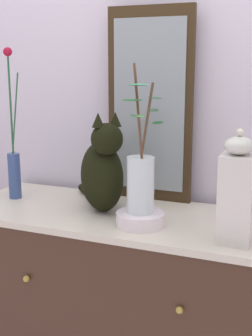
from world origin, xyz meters
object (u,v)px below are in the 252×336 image
(sideboard, at_px, (126,324))
(jar_lidded_porcelain, at_px, (237,192))
(vase_slim_green, at_px, (14,163))
(bowl_porcelain, at_px, (140,219))
(vase_glass_clear, at_px, (141,180))
(mirror_leaning, at_px, (150,106))
(cat_sitting, at_px, (102,171))

(sideboard, bearing_deg, jar_lidded_porcelain, -17.22)
(sideboard, height_order, vase_slim_green, vase_slim_green)
(bowl_porcelain, bearing_deg, vase_glass_clear, 6.28)
(vase_slim_green, xyz_separation_m, jar_lidded_porcelain, (0.95, -0.15, 0.01))
(jar_lidded_porcelain, bearing_deg, mirror_leaning, 139.33)
(sideboard, relative_size, bowl_porcelain, 7.68)
(cat_sitting, relative_size, bowl_porcelain, 2.28)
(vase_slim_green, xyz_separation_m, bowl_porcelain, (0.62, -0.12, -0.13))
(vase_glass_clear, bearing_deg, bowl_porcelain, -173.72)
(sideboard, xyz_separation_m, bowl_porcelain, (0.10, -0.10, 0.50))
(vase_slim_green, height_order, jar_lidded_porcelain, vase_slim_green)
(cat_sitting, distance_m, jar_lidded_porcelain, 0.55)
(vase_slim_green, bearing_deg, sideboard, -2.02)
(mirror_leaning, bearing_deg, sideboard, -92.85)
(sideboard, bearing_deg, bowl_porcelain, -46.55)
(vase_slim_green, distance_m, bowl_porcelain, 0.64)
(vase_glass_clear, bearing_deg, jar_lidded_porcelain, -5.52)
(mirror_leaning, xyz_separation_m, cat_sitting, (-0.11, -0.23, -0.23))
(vase_slim_green, bearing_deg, jar_lidded_porcelain, -9.09)
(vase_glass_clear, relative_size, jar_lidded_porcelain, 1.40)
(jar_lidded_porcelain, bearing_deg, bowl_porcelain, 174.51)
(sideboard, bearing_deg, cat_sitting, -179.88)
(sideboard, xyz_separation_m, jar_lidded_porcelain, (0.43, -0.13, 0.64))
(bowl_porcelain, bearing_deg, sideboard, 133.45)
(cat_sitting, bearing_deg, vase_glass_clear, -27.38)
(vase_slim_green, distance_m, vase_glass_clear, 0.63)
(mirror_leaning, height_order, vase_glass_clear, mirror_leaning)
(vase_glass_clear, bearing_deg, sideboard, 133.75)
(sideboard, relative_size, vase_glass_clear, 2.55)
(mirror_leaning, distance_m, jar_lidded_porcelain, 0.60)
(mirror_leaning, distance_m, vase_glass_clear, 0.41)
(mirror_leaning, xyz_separation_m, jar_lidded_porcelain, (0.42, -0.36, -0.22))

